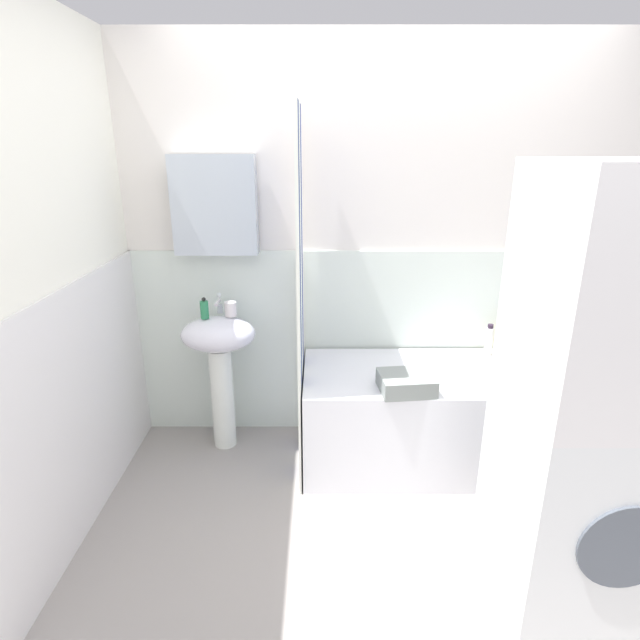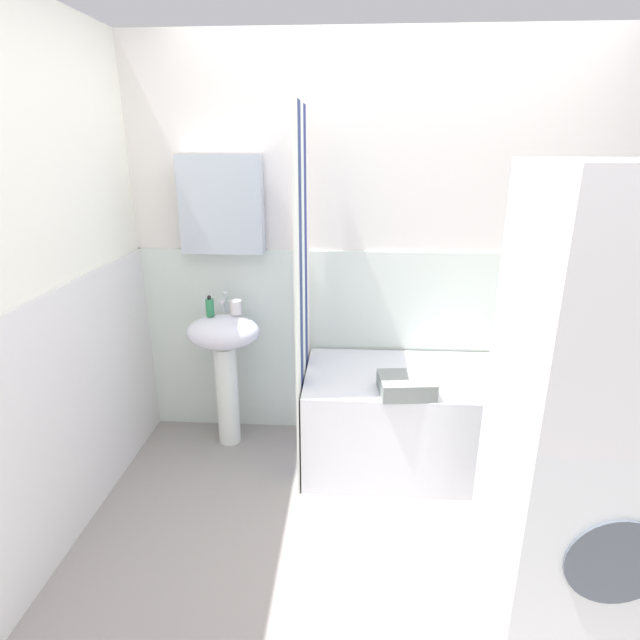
{
  "view_description": "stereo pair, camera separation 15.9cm",
  "coord_description": "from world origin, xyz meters",
  "px_view_note": "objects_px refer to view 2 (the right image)",
  "views": [
    {
      "loc": [
        -0.39,
        -1.78,
        1.8
      ],
      "look_at": [
        -0.4,
        0.76,
        0.93
      ],
      "focal_mm": 28.53,
      "sensor_mm": 36.0,
      "label": 1
    },
    {
      "loc": [
        -0.24,
        -1.77,
        1.8
      ],
      "look_at": [
        -0.4,
        0.76,
        0.93
      ],
      "focal_mm": 28.53,
      "sensor_mm": 36.0,
      "label": 2
    }
  ],
  "objects_px": {
    "sink": "(224,351)",
    "conditioner_bottle": "(539,344)",
    "shampoo_bottle": "(497,345)",
    "towel_folded": "(406,385)",
    "toothbrush_cup": "(236,307)",
    "bathtub": "(433,420)",
    "washer_dryer_stack": "(595,411)",
    "body_wash_bottle": "(517,343)",
    "soap_dispenser": "(210,307)"
  },
  "relations": [
    {
      "from": "washer_dryer_stack",
      "to": "soap_dispenser",
      "type": "bearing_deg",
      "value": 147.92
    },
    {
      "from": "toothbrush_cup",
      "to": "washer_dryer_stack",
      "type": "bearing_deg",
      "value": -35.48
    },
    {
      "from": "body_wash_bottle",
      "to": "shampoo_bottle",
      "type": "bearing_deg",
      "value": -164.59
    },
    {
      "from": "towel_folded",
      "to": "bathtub",
      "type": "bearing_deg",
      "value": 50.91
    },
    {
      "from": "soap_dispenser",
      "to": "washer_dryer_stack",
      "type": "height_order",
      "value": "washer_dryer_stack"
    },
    {
      "from": "soap_dispenser",
      "to": "conditioner_bottle",
      "type": "xyz_separation_m",
      "value": [
        1.96,
        0.1,
        -0.23
      ]
    },
    {
      "from": "shampoo_bottle",
      "to": "washer_dryer_stack",
      "type": "relative_size",
      "value": 0.11
    },
    {
      "from": "bathtub",
      "to": "body_wash_bottle",
      "type": "distance_m",
      "value": 0.7
    },
    {
      "from": "bathtub",
      "to": "washer_dryer_stack",
      "type": "height_order",
      "value": "washer_dryer_stack"
    },
    {
      "from": "shampoo_bottle",
      "to": "towel_folded",
      "type": "relative_size",
      "value": 0.72
    },
    {
      "from": "bathtub",
      "to": "conditioner_bottle",
      "type": "height_order",
      "value": "conditioner_bottle"
    },
    {
      "from": "conditioner_bottle",
      "to": "body_wash_bottle",
      "type": "xyz_separation_m",
      "value": [
        -0.12,
        0.03,
        -0.01
      ]
    },
    {
      "from": "soap_dispenser",
      "to": "washer_dryer_stack",
      "type": "distance_m",
      "value": 2.04
    },
    {
      "from": "toothbrush_cup",
      "to": "bathtub",
      "type": "xyz_separation_m",
      "value": [
        1.18,
        -0.2,
        -0.6
      ]
    },
    {
      "from": "body_wash_bottle",
      "to": "washer_dryer_stack",
      "type": "bearing_deg",
      "value": -94.93
    },
    {
      "from": "sink",
      "to": "shampoo_bottle",
      "type": "relative_size",
      "value": 4.26
    },
    {
      "from": "sink",
      "to": "towel_folded",
      "type": "relative_size",
      "value": 3.05
    },
    {
      "from": "washer_dryer_stack",
      "to": "bathtub",
      "type": "bearing_deg",
      "value": 113.88
    },
    {
      "from": "bathtub",
      "to": "towel_folded",
      "type": "xyz_separation_m",
      "value": [
        -0.19,
        -0.24,
        0.33
      ]
    },
    {
      "from": "sink",
      "to": "toothbrush_cup",
      "type": "bearing_deg",
      "value": 30.47
    },
    {
      "from": "towel_folded",
      "to": "washer_dryer_stack",
      "type": "distance_m",
      "value": 0.96
    },
    {
      "from": "soap_dispenser",
      "to": "shampoo_bottle",
      "type": "xyz_separation_m",
      "value": [
        1.71,
        0.1,
        -0.23
      ]
    },
    {
      "from": "sink",
      "to": "washer_dryer_stack",
      "type": "xyz_separation_m",
      "value": [
        1.66,
        -1.09,
        0.26
      ]
    },
    {
      "from": "body_wash_bottle",
      "to": "shampoo_bottle",
      "type": "height_order",
      "value": "same"
    },
    {
      "from": "bathtub",
      "to": "body_wash_bottle",
      "type": "bearing_deg",
      "value": 28.71
    },
    {
      "from": "toothbrush_cup",
      "to": "towel_folded",
      "type": "relative_size",
      "value": 0.3
    },
    {
      "from": "sink",
      "to": "soap_dispenser",
      "type": "distance_m",
      "value": 0.29
    },
    {
      "from": "soap_dispenser",
      "to": "towel_folded",
      "type": "relative_size",
      "value": 0.46
    },
    {
      "from": "body_wash_bottle",
      "to": "soap_dispenser",
      "type": "bearing_deg",
      "value": -175.91
    },
    {
      "from": "conditioner_bottle",
      "to": "towel_folded",
      "type": "height_order",
      "value": "conditioner_bottle"
    },
    {
      "from": "soap_dispenser",
      "to": "conditioner_bottle",
      "type": "bearing_deg",
      "value": 2.97
    },
    {
      "from": "soap_dispenser",
      "to": "shampoo_bottle",
      "type": "distance_m",
      "value": 1.72
    },
    {
      "from": "bathtub",
      "to": "soap_dispenser",
      "type": "bearing_deg",
      "value": 173.41
    },
    {
      "from": "towel_folded",
      "to": "shampoo_bottle",
      "type": "bearing_deg",
      "value": 39.95
    },
    {
      "from": "toothbrush_cup",
      "to": "bathtub",
      "type": "relative_size",
      "value": 0.06
    },
    {
      "from": "sink",
      "to": "conditioner_bottle",
      "type": "height_order",
      "value": "sink"
    },
    {
      "from": "toothbrush_cup",
      "to": "shampoo_bottle",
      "type": "bearing_deg",
      "value": 1.76
    },
    {
      "from": "bathtub",
      "to": "body_wash_bottle",
      "type": "height_order",
      "value": "body_wash_bottle"
    },
    {
      "from": "towel_folded",
      "to": "washer_dryer_stack",
      "type": "height_order",
      "value": "washer_dryer_stack"
    },
    {
      "from": "toothbrush_cup",
      "to": "conditioner_bottle",
      "type": "bearing_deg",
      "value": 1.71
    },
    {
      "from": "bathtub",
      "to": "shampoo_bottle",
      "type": "bearing_deg",
      "value": 32.6
    },
    {
      "from": "toothbrush_cup",
      "to": "shampoo_bottle",
      "type": "relative_size",
      "value": 0.42
    },
    {
      "from": "sink",
      "to": "washer_dryer_stack",
      "type": "relative_size",
      "value": 0.48
    },
    {
      "from": "soap_dispenser",
      "to": "body_wash_bottle",
      "type": "distance_m",
      "value": 1.86
    },
    {
      "from": "sink",
      "to": "towel_folded",
      "type": "xyz_separation_m",
      "value": [
        1.05,
        -0.4,
        0.0
      ]
    },
    {
      "from": "shampoo_bottle",
      "to": "towel_folded",
      "type": "xyz_separation_m",
      "value": [
        -0.58,
        -0.49,
        -0.05
      ]
    },
    {
      "from": "soap_dispenser",
      "to": "toothbrush_cup",
      "type": "xyz_separation_m",
      "value": [
        0.14,
        0.05,
        -0.01
      ]
    },
    {
      "from": "sink",
      "to": "toothbrush_cup",
      "type": "relative_size",
      "value": 10.03
    },
    {
      "from": "towel_folded",
      "to": "washer_dryer_stack",
      "type": "xyz_separation_m",
      "value": [
        0.61,
        -0.69,
        0.26
      ]
    },
    {
      "from": "soap_dispenser",
      "to": "shampoo_bottle",
      "type": "relative_size",
      "value": 0.64
    }
  ]
}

